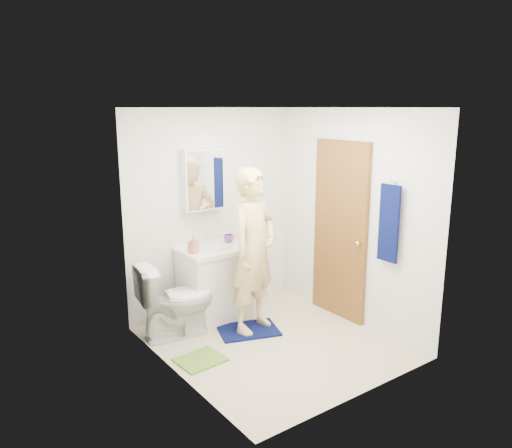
{
  "coord_description": "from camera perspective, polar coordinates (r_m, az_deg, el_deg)",
  "views": [
    {
      "loc": [
        -2.96,
        -3.78,
        2.41
      ],
      "look_at": [
        -0.05,
        0.25,
        1.24
      ],
      "focal_mm": 35.0,
      "sensor_mm": 36.0,
      "label": 1
    }
  ],
  "objects": [
    {
      "name": "floor",
      "position": [
        5.37,
        2.03,
        -13.48
      ],
      "size": [
        2.2,
        2.4,
        0.02
      ],
      "primitive_type": "cube",
      "color": "beige",
      "rests_on": "ground"
    },
    {
      "name": "door_knob",
      "position": [
        5.57,
        11.56,
        -2.19
      ],
      "size": [
        0.07,
        0.07,
        0.07
      ],
      "primitive_type": "sphere",
      "color": "gold",
      "rests_on": "door"
    },
    {
      "name": "vanity_cabinet",
      "position": [
        5.83,
        -4.68,
        -6.94
      ],
      "size": [
        0.75,
        0.55,
        0.8
      ],
      "primitive_type": "cube",
      "color": "white",
      "rests_on": "floor"
    },
    {
      "name": "medicine_cabinet",
      "position": [
        5.72,
        -6.08,
        5.07
      ],
      "size": [
        0.5,
        0.12,
        0.7
      ],
      "primitive_type": "cube",
      "color": "white",
      "rests_on": "wall_back"
    },
    {
      "name": "towel",
      "position": [
        5.25,
        14.95,
        0.06
      ],
      "size": [
        0.03,
        0.24,
        0.8
      ],
      "primitive_type": "cube",
      "color": "#071048",
      "rests_on": "wall_right"
    },
    {
      "name": "ceiling",
      "position": [
        4.8,
        2.27,
        13.28
      ],
      "size": [
        2.2,
        2.4,
        0.02
      ],
      "primitive_type": "cube",
      "color": "white",
      "rests_on": "ground"
    },
    {
      "name": "man",
      "position": [
        5.33,
        -0.24,
        -3.06
      ],
      "size": [
        0.75,
        0.61,
        1.78
      ],
      "primitive_type": "imported",
      "rotation": [
        0.0,
        0.0,
        0.32
      ],
      "color": "#DABF7B",
      "rests_on": "bath_mat"
    },
    {
      "name": "toilet",
      "position": [
        5.42,
        -9.12,
        -8.54
      ],
      "size": [
        0.86,
        0.58,
        0.82
      ],
      "primitive_type": "imported",
      "rotation": [
        0.0,
        0.0,
        1.41
      ],
      "color": "white",
      "rests_on": "floor"
    },
    {
      "name": "soap_dispenser",
      "position": [
        5.47,
        -7.17,
        -2.31
      ],
      "size": [
        0.11,
        0.11,
        0.2
      ],
      "primitive_type": "imported",
      "rotation": [
        0.0,
        0.0,
        0.3
      ],
      "color": "#C56E5B",
      "rests_on": "countertop"
    },
    {
      "name": "sink_basin",
      "position": [
        5.69,
        -4.76,
        -2.78
      ],
      "size": [
        0.4,
        0.4,
        0.03
      ],
      "primitive_type": "cylinder",
      "color": "white",
      "rests_on": "countertop"
    },
    {
      "name": "wall_left",
      "position": [
        4.38,
        -9.41,
        -2.93
      ],
      "size": [
        0.02,
        2.4,
        2.4
      ],
      "primitive_type": "cube",
      "color": "silver",
      "rests_on": "ground"
    },
    {
      "name": "towel_hook",
      "position": [
        5.2,
        15.5,
        4.63
      ],
      "size": [
        0.06,
        0.02,
        0.02
      ],
      "primitive_type": "cylinder",
      "rotation": [
        0.0,
        1.57,
        0.0
      ],
      "color": "silver",
      "rests_on": "wall_right"
    },
    {
      "name": "faucet",
      "position": [
        5.82,
        -5.69,
        -1.72
      ],
      "size": [
        0.03,
        0.03,
        0.12
      ],
      "primitive_type": "cylinder",
      "color": "silver",
      "rests_on": "countertop"
    },
    {
      "name": "green_rug",
      "position": [
        5.05,
        -6.36,
        -15.15
      ],
      "size": [
        0.47,
        0.4,
        0.02
      ],
      "primitive_type": "cube",
      "rotation": [
        0.0,
        0.0,
        0.07
      ],
      "color": "olive",
      "rests_on": "floor"
    },
    {
      "name": "bath_mat",
      "position": [
        5.61,
        -0.87,
        -12.04
      ],
      "size": [
        0.75,
        0.64,
        0.02
      ],
      "primitive_type": "cube",
      "rotation": [
        0.0,
        0.0,
        -0.33
      ],
      "color": "#071048",
      "rests_on": "floor"
    },
    {
      "name": "wall_back",
      "position": [
        5.93,
        -5.06,
        1.44
      ],
      "size": [
        2.2,
        0.02,
        2.4
      ],
      "primitive_type": "cube",
      "color": "silver",
      "rests_on": "ground"
    },
    {
      "name": "wall_front",
      "position": [
        4.1,
        12.62,
        -4.2
      ],
      "size": [
        2.2,
        0.02,
        2.4
      ],
      "primitive_type": "cube",
      "color": "silver",
      "rests_on": "ground"
    },
    {
      "name": "door",
      "position": [
        5.79,
        9.55,
        -0.74
      ],
      "size": [
        0.05,
        0.8,
        2.05
      ],
      "primitive_type": "cube",
      "color": "brown",
      "rests_on": "ground"
    },
    {
      "name": "countertop",
      "position": [
        5.7,
        -4.76,
        -2.93
      ],
      "size": [
        0.79,
        0.59,
        0.05
      ],
      "primitive_type": "cube",
      "color": "white",
      "rests_on": "vanity_cabinet"
    },
    {
      "name": "toothbrush_cup",
      "position": [
        5.89,
        -3.13,
        -1.65
      ],
      "size": [
        0.14,
        0.14,
        0.09
      ],
      "primitive_type": "imported",
      "rotation": [
        0.0,
        0.0,
        0.23
      ],
      "color": "#713D86",
      "rests_on": "countertop"
    },
    {
      "name": "wall_right",
      "position": [
        5.68,
        11.01,
        0.74
      ],
      "size": [
        0.02,
        2.4,
        2.4
      ],
      "primitive_type": "cube",
      "color": "silver",
      "rests_on": "ground"
    },
    {
      "name": "mirror_panel",
      "position": [
        5.67,
        -5.76,
        5.0
      ],
      "size": [
        0.46,
        0.01,
        0.66
      ],
      "primitive_type": "cube",
      "color": "white",
      "rests_on": "wall_back"
    }
  ]
}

